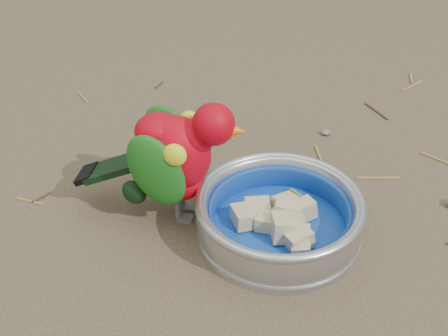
{
  "coord_description": "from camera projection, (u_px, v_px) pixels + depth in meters",
  "views": [
    {
      "loc": [
        -0.19,
        -0.61,
        0.56
      ],
      "look_at": [
        -0.06,
        0.04,
        0.08
      ],
      "focal_mm": 50.0,
      "sensor_mm": 36.0,
      "label": 1
    }
  ],
  "objects": [
    {
      "name": "lory_parrot",
      "position": [
        175.0,
        163.0,
        0.82
      ],
      "size": [
        0.23,
        0.17,
        0.17
      ],
      "primitive_type": null,
      "rotation": [
        0.0,
        0.0,
        -1.95
      ],
      "color": "#AC0210",
      "rests_on": "ground"
    },
    {
      "name": "ground_debris",
      "position": [
        276.0,
        189.0,
        0.91
      ],
      "size": [
        0.9,
        0.8,
        0.01
      ],
      "primitive_type": null,
      "color": "olive",
      "rests_on": "ground"
    },
    {
      "name": "ground",
      "position": [
        274.0,
        228.0,
        0.85
      ],
      "size": [
        60.0,
        60.0,
        0.0
      ],
      "primitive_type": "plane",
      "color": "brown"
    },
    {
      "name": "fruit_wedges",
      "position": [
        279.0,
        217.0,
        0.82
      ],
      "size": [
        0.13,
        0.13,
        0.03
      ],
      "primitive_type": null,
      "color": "#C9B286",
      "rests_on": "food_bowl"
    },
    {
      "name": "bowl_wall",
      "position": [
        279.0,
        213.0,
        0.81
      ],
      "size": [
        0.22,
        0.22,
        0.04
      ],
      "primitive_type": null,
      "color": "#B2B2BA",
      "rests_on": "food_bowl"
    },
    {
      "name": "food_bowl",
      "position": [
        278.0,
        230.0,
        0.83
      ],
      "size": [
        0.22,
        0.22,
        0.02
      ],
      "primitive_type": "cylinder",
      "color": "#B2B2BA",
      "rests_on": "ground"
    }
  ]
}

